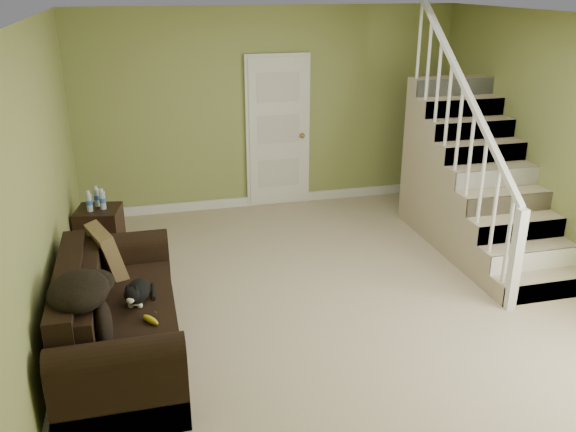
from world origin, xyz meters
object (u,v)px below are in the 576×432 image
sofa (115,323)px  side_table (100,231)px  banana (151,320)px  cat (138,292)px

sofa → side_table: sofa is taller
banana → cat: bearing=69.5°
sofa → banana: 0.44m
sofa → banana: bearing=-46.4°
side_table → banana: bearing=-78.8°
cat → banana: (0.08, -0.34, -0.07)m
sofa → side_table: 2.10m
banana → sofa: bearing=99.8°
side_table → banana: size_ratio=4.26×
sofa → cat: (0.20, 0.04, 0.23)m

